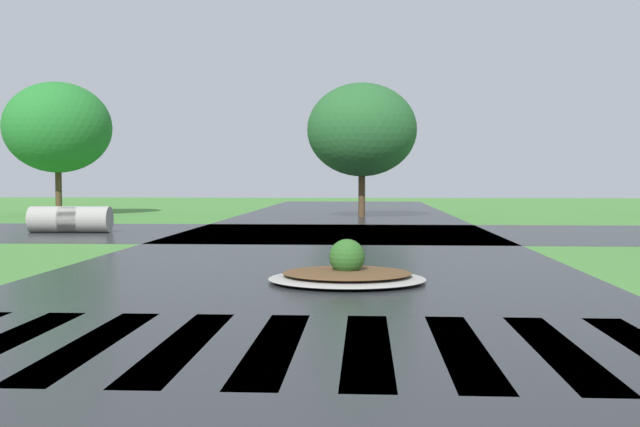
# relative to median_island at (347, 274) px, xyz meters

# --- Properties ---
(asphalt_roadway) EXTENTS (9.27, 80.00, 0.01)m
(asphalt_roadway) POSITION_rel_median_island_xyz_m (-0.59, 1.89, -0.13)
(asphalt_roadway) COLOR #232628
(asphalt_roadway) RESTS_ON ground
(asphalt_cross_road) EXTENTS (90.00, 8.35, 0.01)m
(asphalt_cross_road) POSITION_rel_median_island_xyz_m (-0.59, 10.84, -0.13)
(asphalt_cross_road) COLOR #232628
(asphalt_cross_road) RESTS_ON ground
(crosswalk_stripes) EXTENTS (7.65, 3.31, 0.01)m
(crosswalk_stripes) POSITION_rel_median_island_xyz_m (-0.59, -4.58, -0.13)
(crosswalk_stripes) COLOR white
(crosswalk_stripes) RESTS_ON ground
(median_island) EXTENTS (2.46, 2.27, 0.68)m
(median_island) POSITION_rel_median_island_xyz_m (0.00, 0.00, 0.00)
(median_island) COLOR #9E9B93
(median_island) RESTS_ON ground
(drainage_pipe_stack) EXTENTS (2.41, 0.85, 0.78)m
(drainage_pipe_stack) POSITION_rel_median_island_xyz_m (-8.54, 10.60, 0.26)
(drainage_pipe_stack) COLOR #9E9B93
(drainage_pipe_stack) RESTS_ON ground
(background_treeline) EXTENTS (42.59, 6.09, 5.85)m
(background_treeline) POSITION_rel_median_island_xyz_m (-6.67, 20.98, 3.46)
(background_treeline) COLOR #4C3823
(background_treeline) RESTS_ON ground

